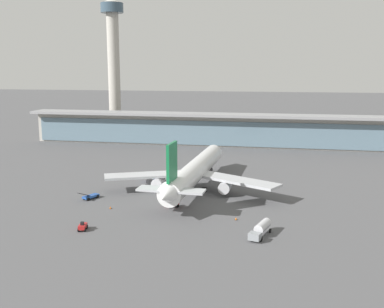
{
  "coord_description": "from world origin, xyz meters",
  "views": [
    {
      "loc": [
        27.48,
        -122.3,
        35.37
      ],
      "look_at": [
        0.0,
        17.31,
        8.28
      ],
      "focal_mm": 41.8,
      "sensor_mm": 36.0,
      "label": 1
    }
  ],
  "objects_px": {
    "service_truck_near_nose_blue": "(90,196)",
    "service_truck_under_wing_red": "(234,181)",
    "service_truck_mid_apron_red": "(83,226)",
    "service_truck_by_tail_grey": "(261,228)",
    "control_tower": "(113,57)",
    "safety_cone_bravo": "(110,208)",
    "safety_cone_alpha": "(236,219)",
    "service_truck_on_taxiway_blue": "(150,179)",
    "service_truck_at_far_stand_red": "(173,204)",
    "airliner_on_stand": "(195,171)"
  },
  "relations": [
    {
      "from": "safety_cone_bravo",
      "to": "safety_cone_alpha",
      "type": "bearing_deg",
      "value": -4.25
    },
    {
      "from": "safety_cone_alpha",
      "to": "safety_cone_bravo",
      "type": "height_order",
      "value": "same"
    },
    {
      "from": "service_truck_near_nose_blue",
      "to": "service_truck_under_wing_red",
      "type": "distance_m",
      "value": 44.96
    },
    {
      "from": "airliner_on_stand",
      "to": "service_truck_under_wing_red",
      "type": "distance_m",
      "value": 15.35
    },
    {
      "from": "service_truck_under_wing_red",
      "to": "service_truck_on_taxiway_blue",
      "type": "distance_m",
      "value": 26.45
    },
    {
      "from": "service_truck_on_taxiway_blue",
      "to": "service_truck_by_tail_grey",
      "type": "bearing_deg",
      "value": -46.2
    },
    {
      "from": "service_truck_mid_apron_red",
      "to": "safety_cone_alpha",
      "type": "height_order",
      "value": "service_truck_mid_apron_red"
    },
    {
      "from": "service_truck_mid_apron_red",
      "to": "service_truck_on_taxiway_blue",
      "type": "relative_size",
      "value": 0.35
    },
    {
      "from": "service_truck_by_tail_grey",
      "to": "service_truck_on_taxiway_blue",
      "type": "xyz_separation_m",
      "value": [
        -35.74,
        37.27,
        0.0
      ]
    },
    {
      "from": "airliner_on_stand",
      "to": "control_tower",
      "type": "relative_size",
      "value": 0.88
    },
    {
      "from": "service_truck_under_wing_red",
      "to": "safety_cone_bravo",
      "type": "distance_m",
      "value": 43.09
    },
    {
      "from": "airliner_on_stand",
      "to": "service_truck_on_taxiway_blue",
      "type": "height_order",
      "value": "airliner_on_stand"
    },
    {
      "from": "service_truck_on_taxiway_blue",
      "to": "control_tower",
      "type": "relative_size",
      "value": 0.12
    },
    {
      "from": "control_tower",
      "to": "airliner_on_stand",
      "type": "bearing_deg",
      "value": -58.6
    },
    {
      "from": "airliner_on_stand",
      "to": "control_tower",
      "type": "xyz_separation_m",
      "value": [
        -64.69,
        105.99,
        36.21
      ]
    },
    {
      "from": "service_truck_under_wing_red",
      "to": "safety_cone_alpha",
      "type": "relative_size",
      "value": 4.74
    },
    {
      "from": "service_truck_mid_apron_red",
      "to": "service_truck_by_tail_grey",
      "type": "relative_size",
      "value": 0.35
    },
    {
      "from": "control_tower",
      "to": "safety_cone_alpha",
      "type": "height_order",
      "value": "control_tower"
    },
    {
      "from": "service_truck_near_nose_blue",
      "to": "service_truck_by_tail_grey",
      "type": "xyz_separation_m",
      "value": [
        47.58,
        -19.0,
        0.9
      ]
    },
    {
      "from": "service_truck_by_tail_grey",
      "to": "service_truck_on_taxiway_blue",
      "type": "height_order",
      "value": "same"
    },
    {
      "from": "service_truck_mid_apron_red",
      "to": "control_tower",
      "type": "relative_size",
      "value": 0.04
    },
    {
      "from": "service_truck_under_wing_red",
      "to": "service_truck_by_tail_grey",
      "type": "xyz_separation_m",
      "value": [
        10.16,
        -43.92,
        0.83
      ]
    },
    {
      "from": "service_truck_under_wing_red",
      "to": "service_truck_on_taxiway_blue",
      "type": "relative_size",
      "value": 0.37
    },
    {
      "from": "safety_cone_alpha",
      "to": "safety_cone_bravo",
      "type": "distance_m",
      "value": 32.68
    },
    {
      "from": "airliner_on_stand",
      "to": "safety_cone_bravo",
      "type": "bearing_deg",
      "value": -128.46
    },
    {
      "from": "service_truck_mid_apron_red",
      "to": "service_truck_by_tail_grey",
      "type": "xyz_separation_m",
      "value": [
        39.16,
        4.14,
        0.83
      ]
    },
    {
      "from": "airliner_on_stand",
      "to": "safety_cone_alpha",
      "type": "bearing_deg",
      "value": -59.25
    },
    {
      "from": "service_truck_at_far_stand_red",
      "to": "control_tower",
      "type": "bearing_deg",
      "value": 116.71
    },
    {
      "from": "service_truck_near_nose_blue",
      "to": "service_truck_under_wing_red",
      "type": "relative_size",
      "value": 2.03
    },
    {
      "from": "service_truck_on_taxiway_blue",
      "to": "safety_cone_alpha",
      "type": "bearing_deg",
      "value": -43.43
    },
    {
      "from": "control_tower",
      "to": "service_truck_on_taxiway_blue",
      "type": "bearing_deg",
      "value": -64.09
    },
    {
      "from": "safety_cone_alpha",
      "to": "service_truck_mid_apron_red",
      "type": "bearing_deg",
      "value": -157.66
    },
    {
      "from": "service_truck_mid_apron_red",
      "to": "control_tower",
      "type": "bearing_deg",
      "value": 107.89
    },
    {
      "from": "service_truck_mid_apron_red",
      "to": "service_truck_by_tail_grey",
      "type": "bearing_deg",
      "value": 6.03
    },
    {
      "from": "control_tower",
      "to": "safety_cone_bravo",
      "type": "relative_size",
      "value": 109.97
    },
    {
      "from": "service_truck_on_taxiway_blue",
      "to": "safety_cone_bravo",
      "type": "relative_size",
      "value": 12.7
    },
    {
      "from": "safety_cone_bravo",
      "to": "service_truck_near_nose_blue",
      "type": "bearing_deg",
      "value": 140.41
    },
    {
      "from": "service_truck_mid_apron_red",
      "to": "safety_cone_alpha",
      "type": "distance_m",
      "value": 35.56
    },
    {
      "from": "service_truck_under_wing_red",
      "to": "control_tower",
      "type": "xyz_separation_m",
      "value": [
        -75.59,
        96.29,
        41.01
      ]
    },
    {
      "from": "service_truck_on_taxiway_blue",
      "to": "service_truck_at_far_stand_red",
      "type": "relative_size",
      "value": 2.67
    },
    {
      "from": "service_truck_under_wing_red",
      "to": "safety_cone_bravo",
      "type": "xyz_separation_m",
      "value": [
        -28.71,
        -32.12,
        -0.56
      ]
    },
    {
      "from": "safety_cone_alpha",
      "to": "service_truck_at_far_stand_red",
      "type": "bearing_deg",
      "value": 158.04
    },
    {
      "from": "safety_cone_alpha",
      "to": "service_truck_near_nose_blue",
      "type": "bearing_deg",
      "value": 166.88
    },
    {
      "from": "service_truck_mid_apron_red",
      "to": "service_truck_by_tail_grey",
      "type": "distance_m",
      "value": 39.39
    },
    {
      "from": "control_tower",
      "to": "service_truck_under_wing_red",
      "type": "bearing_deg",
      "value": -51.87
    },
    {
      "from": "service_truck_by_tail_grey",
      "to": "safety_cone_bravo",
      "type": "xyz_separation_m",
      "value": [
        -38.87,
        11.8,
        -1.39
      ]
    },
    {
      "from": "service_truck_by_tail_grey",
      "to": "safety_cone_bravo",
      "type": "relative_size",
      "value": 12.69
    },
    {
      "from": "safety_cone_alpha",
      "to": "service_truck_under_wing_red",
      "type": "bearing_deg",
      "value": 96.41
    },
    {
      "from": "service_truck_mid_apron_red",
      "to": "service_truck_under_wing_red",
      "type": "bearing_deg",
      "value": 58.89
    },
    {
      "from": "service_truck_by_tail_grey",
      "to": "safety_cone_alpha",
      "type": "relative_size",
      "value": 12.69
    }
  ]
}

